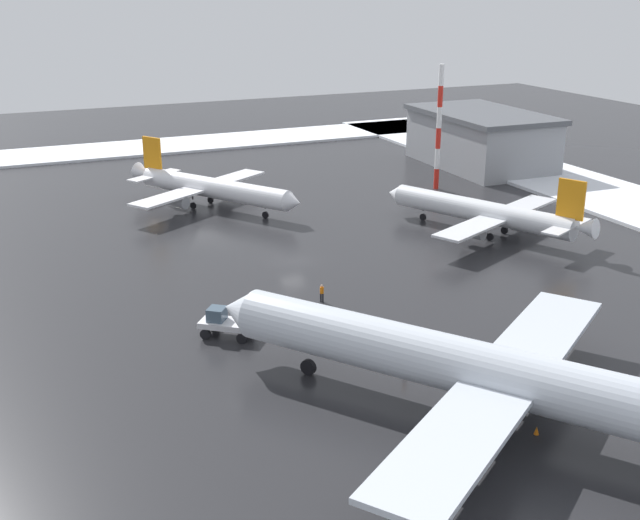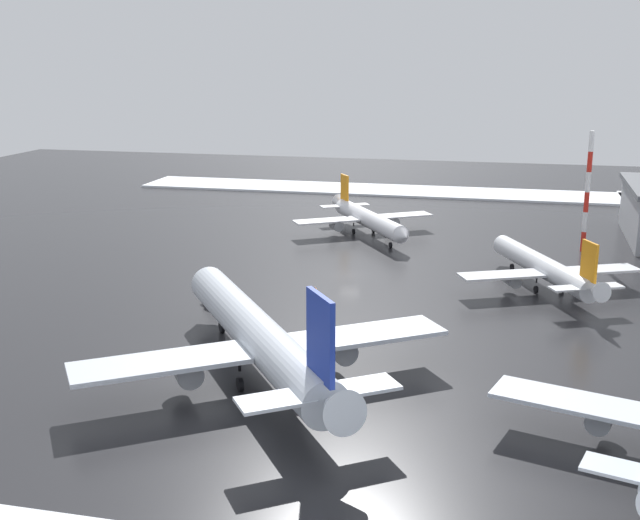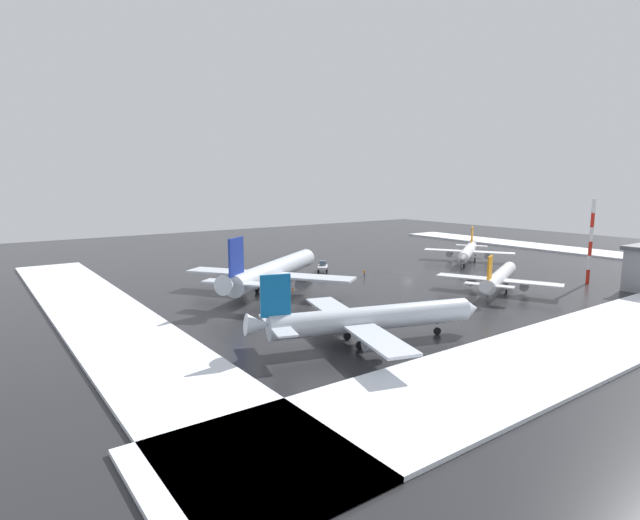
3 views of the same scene
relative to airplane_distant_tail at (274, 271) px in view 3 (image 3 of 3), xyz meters
name	(u,v)px [view 3 (image 3 of 3)]	position (x,y,z in m)	size (l,w,h in m)	color
ground_plane	(408,272)	(35.39, -1.39, -3.94)	(240.00, 240.00, 0.00)	#232326
snow_bank_left	(103,317)	(-31.61, -1.39, -3.72)	(14.00, 116.00, 0.46)	white
snow_bank_right	(560,249)	(102.39, -1.39, -3.72)	(14.00, 116.00, 0.46)	white
airplane_distant_tail	(274,271)	(0.00, 0.00, 0.00)	(34.79, 29.95, 11.93)	silver
airplane_parked_starboard	(468,251)	(59.47, 0.43, -1.18)	(24.96, 21.41, 8.35)	white
airplane_foreground_jet	(367,319)	(-6.31, -34.57, -0.66)	(32.78, 27.58, 9.93)	silver
airplane_parked_portside	(499,277)	(35.01, -25.85, -1.22)	(26.08, 22.16, 8.23)	silver
pushback_tug	(323,266)	(19.79, 11.05, -2.66)	(4.58, 4.97, 2.50)	silver
ground_crew_beside_wing	(364,273)	(23.50, 0.43, -2.97)	(0.36, 0.36, 1.71)	black
ground_crew_by_nose_gear	(306,281)	(7.87, 0.38, -2.97)	(0.36, 0.36, 1.71)	black
antenna_mast	(591,241)	(56.35, -32.27, 4.86)	(0.70, 0.70, 17.62)	red
traffic_cone_near_nose	(293,288)	(3.34, -1.55, -3.67)	(0.36, 0.36, 0.55)	orange
traffic_cone_mid_line	(267,295)	(-3.50, -3.15, -3.67)	(0.36, 0.36, 0.55)	orange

